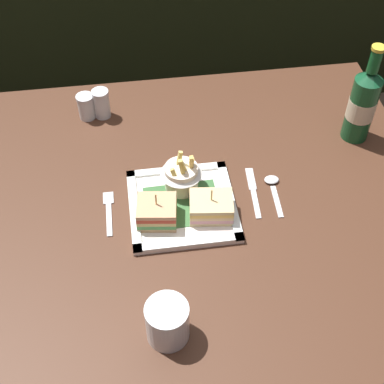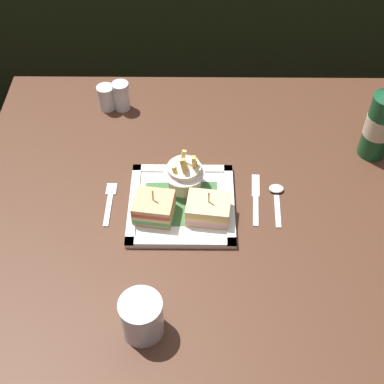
{
  "view_description": "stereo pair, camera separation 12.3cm",
  "coord_description": "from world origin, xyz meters",
  "px_view_note": "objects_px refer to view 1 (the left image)",
  "views": [
    {
      "loc": [
        -0.14,
        -0.83,
        1.73
      ],
      "look_at": [
        -0.02,
        -0.01,
        0.82
      ],
      "focal_mm": 51.24,
      "sensor_mm": 36.0,
      "label": 1
    },
    {
      "loc": [
        -0.02,
        -0.84,
        1.73
      ],
      "look_at": [
        -0.02,
        -0.01,
        0.82
      ],
      "focal_mm": 51.24,
      "sensor_mm": 36.0,
      "label": 2
    }
  ],
  "objects_px": {
    "sandwich_half_right": "(211,207)",
    "spoon": "(273,185)",
    "fries_cup": "(181,174)",
    "pepper_shaker": "(102,105)",
    "square_plate": "(182,206)",
    "fork": "(109,210)",
    "dining_table": "(201,243)",
    "knife": "(253,190)",
    "salt_shaker": "(86,108)",
    "water_glass": "(167,323)",
    "beer_bottle": "(362,104)",
    "sandwich_half_left": "(157,212)"
  },
  "relations": [
    {
      "from": "sandwich_half_right",
      "to": "spoon",
      "type": "bearing_deg",
      "value": 23.55
    },
    {
      "from": "fries_cup",
      "to": "pepper_shaker",
      "type": "relative_size",
      "value": 1.37
    },
    {
      "from": "square_plate",
      "to": "fork",
      "type": "height_order",
      "value": "square_plate"
    },
    {
      "from": "square_plate",
      "to": "fries_cup",
      "type": "relative_size",
      "value": 2.17
    },
    {
      "from": "dining_table",
      "to": "pepper_shaker",
      "type": "relative_size",
      "value": 13.57
    },
    {
      "from": "knife",
      "to": "salt_shaker",
      "type": "bearing_deg",
      "value": 139.58
    },
    {
      "from": "salt_shaker",
      "to": "dining_table",
      "type": "bearing_deg",
      "value": -52.66
    },
    {
      "from": "fork",
      "to": "salt_shaker",
      "type": "bearing_deg",
      "value": 97.12
    },
    {
      "from": "square_plate",
      "to": "spoon",
      "type": "xyz_separation_m",
      "value": [
        0.22,
        0.04,
        -0.0
      ]
    },
    {
      "from": "fork",
      "to": "water_glass",
      "type": "bearing_deg",
      "value": -72.85
    },
    {
      "from": "beer_bottle",
      "to": "salt_shaker",
      "type": "xyz_separation_m",
      "value": [
        -0.68,
        0.17,
        -0.07
      ]
    },
    {
      "from": "beer_bottle",
      "to": "water_glass",
      "type": "bearing_deg",
      "value": -137.56
    },
    {
      "from": "sandwich_half_left",
      "to": "fork",
      "type": "bearing_deg",
      "value": 155.32
    },
    {
      "from": "sandwich_half_left",
      "to": "water_glass",
      "type": "distance_m",
      "value": 0.27
    },
    {
      "from": "beer_bottle",
      "to": "water_glass",
      "type": "relative_size",
      "value": 2.95
    },
    {
      "from": "water_glass",
      "to": "sandwich_half_right",
      "type": "bearing_deg",
      "value": 65.09
    },
    {
      "from": "sandwich_half_left",
      "to": "beer_bottle",
      "type": "relative_size",
      "value": 0.36
    },
    {
      "from": "fries_cup",
      "to": "water_glass",
      "type": "relative_size",
      "value": 1.23
    },
    {
      "from": "knife",
      "to": "fork",
      "type": "bearing_deg",
      "value": -177.42
    },
    {
      "from": "spoon",
      "to": "water_glass",
      "type": "bearing_deg",
      "value": -129.89
    },
    {
      "from": "sandwich_half_left",
      "to": "salt_shaker",
      "type": "bearing_deg",
      "value": 110.99
    },
    {
      "from": "dining_table",
      "to": "sandwich_half_right",
      "type": "relative_size",
      "value": 10.55
    },
    {
      "from": "fork",
      "to": "fries_cup",
      "type": "bearing_deg",
      "value": 12.71
    },
    {
      "from": "fries_cup",
      "to": "sandwich_half_left",
      "type": "bearing_deg",
      "value": -126.84
    },
    {
      "from": "fork",
      "to": "salt_shaker",
      "type": "relative_size",
      "value": 1.89
    },
    {
      "from": "fork",
      "to": "pepper_shaker",
      "type": "bearing_deg",
      "value": 90.28
    },
    {
      "from": "salt_shaker",
      "to": "pepper_shaker",
      "type": "bearing_deg",
      "value": 0.0
    },
    {
      "from": "sandwich_half_left",
      "to": "sandwich_half_right",
      "type": "distance_m",
      "value": 0.12
    },
    {
      "from": "fries_cup",
      "to": "knife",
      "type": "height_order",
      "value": "fries_cup"
    },
    {
      "from": "sandwich_half_left",
      "to": "knife",
      "type": "height_order",
      "value": "sandwich_half_left"
    },
    {
      "from": "square_plate",
      "to": "pepper_shaker",
      "type": "distance_m",
      "value": 0.39
    },
    {
      "from": "spoon",
      "to": "square_plate",
      "type": "bearing_deg",
      "value": -170.97
    },
    {
      "from": "sandwich_half_right",
      "to": "water_glass",
      "type": "distance_m",
      "value": 0.3
    },
    {
      "from": "dining_table",
      "to": "spoon",
      "type": "distance_m",
      "value": 0.25
    },
    {
      "from": "square_plate",
      "to": "salt_shaker",
      "type": "relative_size",
      "value": 3.46
    },
    {
      "from": "sandwich_half_right",
      "to": "beer_bottle",
      "type": "distance_m",
      "value": 0.47
    },
    {
      "from": "beer_bottle",
      "to": "water_glass",
      "type": "distance_m",
      "value": 0.73
    },
    {
      "from": "sandwich_half_left",
      "to": "sandwich_half_right",
      "type": "xyz_separation_m",
      "value": [
        0.12,
        -0.0,
        -0.0
      ]
    },
    {
      "from": "dining_table",
      "to": "square_plate",
      "type": "bearing_deg",
      "value": -159.46
    },
    {
      "from": "sandwich_half_left",
      "to": "water_glass",
      "type": "relative_size",
      "value": 1.05
    },
    {
      "from": "water_glass",
      "to": "salt_shaker",
      "type": "relative_size",
      "value": 1.3
    },
    {
      "from": "spoon",
      "to": "pepper_shaker",
      "type": "bearing_deg",
      "value": 140.65
    },
    {
      "from": "sandwich_half_left",
      "to": "beer_bottle",
      "type": "height_order",
      "value": "beer_bottle"
    },
    {
      "from": "pepper_shaker",
      "to": "salt_shaker",
      "type": "bearing_deg",
      "value": 180.0
    },
    {
      "from": "water_glass",
      "to": "fork",
      "type": "xyz_separation_m",
      "value": [
        -0.1,
        0.32,
        -0.04
      ]
    },
    {
      "from": "water_glass",
      "to": "sandwich_half_left",
      "type": "bearing_deg",
      "value": 88.55
    },
    {
      "from": "sandwich_half_left",
      "to": "salt_shaker",
      "type": "height_order",
      "value": "sandwich_half_left"
    },
    {
      "from": "water_glass",
      "to": "fork",
      "type": "height_order",
      "value": "water_glass"
    },
    {
      "from": "fries_cup",
      "to": "beer_bottle",
      "type": "distance_m",
      "value": 0.49
    },
    {
      "from": "fries_cup",
      "to": "water_glass",
      "type": "bearing_deg",
      "value": -101.37
    }
  ]
}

